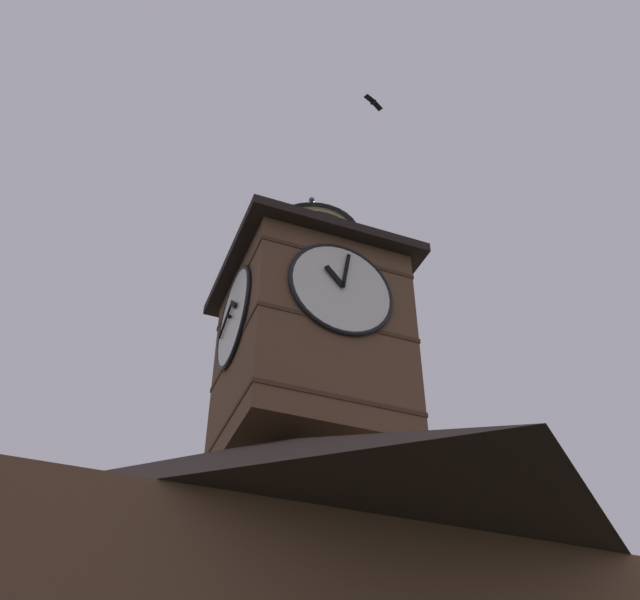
% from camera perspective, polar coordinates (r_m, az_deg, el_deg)
% --- Properties ---
extents(clock_tower, '(4.36, 4.36, 7.90)m').
position_cam_1_polar(clock_tower, '(17.29, -0.79, -2.66)').
color(clock_tower, brown).
rests_on(clock_tower, building_main).
extents(flying_bird_high, '(0.65, 0.41, 0.11)m').
position_cam_1_polar(flying_bird_high, '(21.15, 4.14, 15.01)').
color(flying_bird_high, black).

